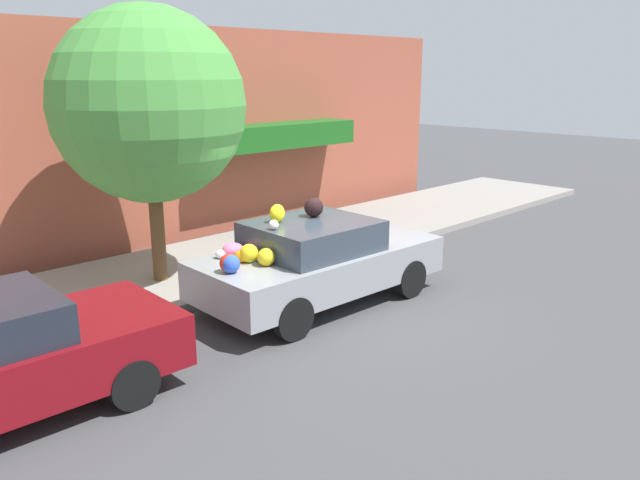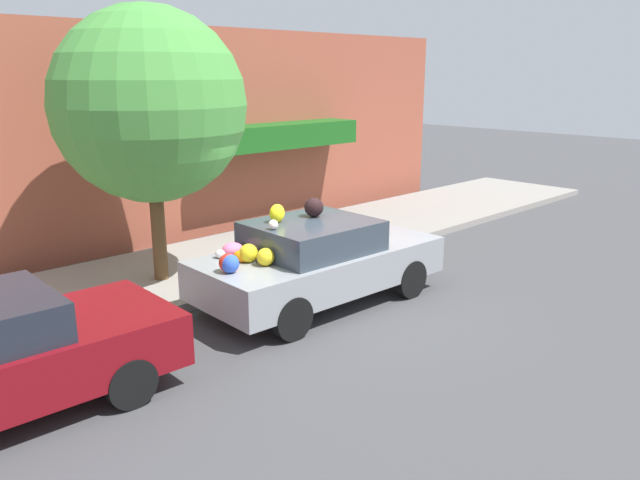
% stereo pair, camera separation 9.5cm
% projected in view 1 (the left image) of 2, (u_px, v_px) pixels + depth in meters
% --- Properties ---
extents(ground_plane, '(60.00, 60.00, 0.00)m').
position_uv_depth(ground_plane, '(320.00, 302.00, 10.14)').
color(ground_plane, '#424244').
extents(sidewalk_curb, '(24.00, 3.20, 0.15)m').
position_uv_depth(sidewalk_curb, '(221.00, 262.00, 11.98)').
color(sidewalk_curb, gray).
rests_on(sidewalk_curb, ground).
extents(building_facade, '(18.00, 1.20, 4.56)m').
position_uv_depth(building_facade, '(164.00, 138.00, 13.07)').
color(building_facade, '#9E4C38').
rests_on(building_facade, ground).
extents(street_tree, '(3.15, 3.15, 4.53)m').
position_uv_depth(street_tree, '(149.00, 106.00, 10.03)').
color(street_tree, brown).
rests_on(street_tree, sidewalk_curb).
extents(fire_hydrant, '(0.20, 0.20, 0.70)m').
position_uv_depth(fire_hydrant, '(301.00, 239.00, 12.05)').
color(fire_hydrant, gold).
rests_on(fire_hydrant, sidewalk_curb).
extents(art_car, '(4.14, 1.93, 1.68)m').
position_uv_depth(art_car, '(317.00, 260.00, 9.91)').
color(art_car, gray).
rests_on(art_car, ground).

